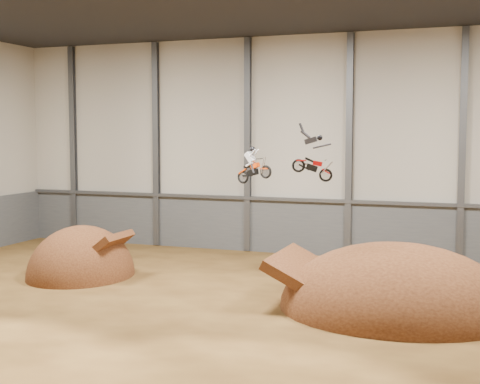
{
  "coord_description": "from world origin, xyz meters",
  "views": [
    {
      "loc": [
        11.06,
        -26.48,
        7.84
      ],
      "look_at": [
        0.04,
        4.0,
        4.95
      ],
      "focal_mm": 50.0,
      "sensor_mm": 36.0,
      "label": 1
    }
  ],
  "objects_px": {
    "landing_ramp": "(396,310)",
    "fmx_rider_a": "(255,162)",
    "fmx_rider_b": "(310,153)",
    "takeoff_ramp": "(81,276)"
  },
  "relations": [
    {
      "from": "fmx_rider_b",
      "to": "takeoff_ramp",
      "type": "bearing_deg",
      "value": 163.15
    },
    {
      "from": "takeoff_ramp",
      "to": "landing_ramp",
      "type": "distance_m",
      "value": 17.1
    },
    {
      "from": "landing_ramp",
      "to": "fmx_rider_a",
      "type": "height_order",
      "value": "fmx_rider_a"
    },
    {
      "from": "takeoff_ramp",
      "to": "fmx_rider_b",
      "type": "relative_size",
      "value": 2.62
    },
    {
      "from": "landing_ramp",
      "to": "fmx_rider_b",
      "type": "bearing_deg",
      "value": -168.09
    },
    {
      "from": "takeoff_ramp",
      "to": "landing_ramp",
      "type": "bearing_deg",
      "value": -4.37
    },
    {
      "from": "fmx_rider_b",
      "to": "landing_ramp",
      "type": "bearing_deg",
      "value": 4.02
    },
    {
      "from": "fmx_rider_a",
      "to": "fmx_rider_b",
      "type": "xyz_separation_m",
      "value": [
        3.9,
        -4.05,
        0.65
      ]
    },
    {
      "from": "takeoff_ramp",
      "to": "fmx_rider_a",
      "type": "bearing_deg",
      "value": 11.75
    },
    {
      "from": "landing_ramp",
      "to": "fmx_rider_a",
      "type": "bearing_deg",
      "value": 156.99
    }
  ]
}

